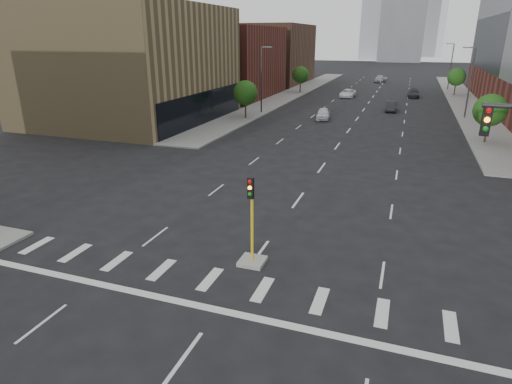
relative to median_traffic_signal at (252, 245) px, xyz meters
The scene contains 19 objects.
sidewalk_left_far 66.75m from the median_traffic_signal, 102.99° to the left, with size 5.00×92.00×0.15m, color gray.
sidewalk_right_far 66.75m from the median_traffic_signal, 77.01° to the left, with size 5.00×92.00×0.15m, color gray.
building_left_mid 41.90m from the median_traffic_signal, 131.55° to the left, with size 20.00×24.00×14.00m, color #8F7A51.
building_left_far_a 63.52m from the median_traffic_signal, 115.74° to the left, with size 20.00×22.00×12.00m, color brown.
building_left_far_b 87.64m from the median_traffic_signal, 108.32° to the left, with size 20.00×24.00×13.00m, color brown.
tower_mid 192.19m from the median_traffic_signal, 90.00° to the left, with size 18.00×18.00×44.00m, color slate.
median_traffic_signal is the anchor object (origin of this frame).
streetlight_right_a 48.12m from the median_traffic_signal, 73.76° to the left, with size 1.60×0.22×9.07m.
streetlight_right_b 82.23m from the median_traffic_signal, 80.60° to the left, with size 1.60×0.22×9.07m.
streetlight_left 43.36m from the median_traffic_signal, 108.10° to the left, with size 1.60×0.22×9.07m.
tree_left_near 38.73m from the median_traffic_signal, 111.23° to the left, with size 3.20×3.20×4.85m.
tree_left_far 67.54m from the median_traffic_signal, 101.97° to the left, with size 3.20×3.20×4.85m.
tree_right_near 34.13m from the median_traffic_signal, 65.72° to the left, with size 3.20×3.20×4.85m.
tree_right_far 72.44m from the median_traffic_signal, 78.85° to the left, with size 3.20×3.20×4.85m.
car_near_left 39.35m from the median_traffic_signal, 96.15° to the left, with size 1.77×4.39×1.49m, color silver.
car_mid_right 49.08m from the median_traffic_signal, 85.43° to the left, with size 1.50×4.31×1.42m, color black.
car_far_left 62.66m from the median_traffic_signal, 93.94° to the left, with size 2.36×5.13×1.43m, color white.
car_deep_right 66.52m from the median_traffic_signal, 84.05° to the left, with size 1.95×4.79×1.39m, color black.
car_distant 92.41m from the median_traffic_signal, 90.53° to the left, with size 2.03×5.06×1.72m, color #A1A1A5.
Camera 1 is at (6.24, -8.10, 10.27)m, focal length 30.00 mm.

